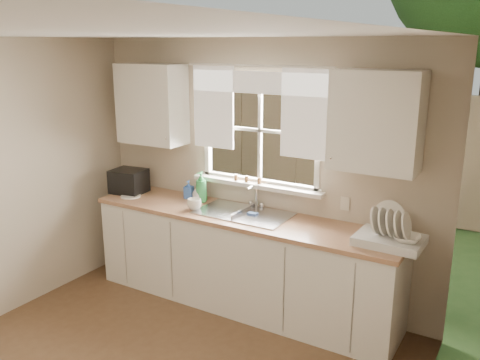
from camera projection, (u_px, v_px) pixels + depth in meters
The scene contains 19 objects.
room_walls at pixel (99, 243), 3.17m from camera, with size 3.62×4.02×2.50m.
ceiling at pixel (91, 33), 2.90m from camera, with size 3.60×4.00×0.02m, color silver.
window at pixel (259, 148), 4.82m from camera, with size 1.38×0.16×1.06m.
curtains at pixel (257, 101), 4.66m from camera, with size 1.50×0.03×0.81m.
base_cabinets at pixel (242, 262), 4.83m from camera, with size 3.00×0.62×0.87m, color white.
countertop at pixel (242, 217), 4.71m from camera, with size 3.04×0.65×0.04m, color #AB7955.
upper_cabinet_left at pixel (152, 104), 5.15m from camera, with size 0.70×0.33×0.80m, color white.
upper_cabinet_right at pixel (376, 121), 4.01m from camera, with size 0.70×0.33×0.80m, color white.
wall_outlet at pixel (345, 203), 4.47m from camera, with size 0.08×0.01×0.12m, color beige.
sill_jars at pixel (247, 179), 4.89m from camera, with size 0.30×0.04×0.06m.
sink at pixel (243, 221), 4.75m from camera, with size 0.88×0.52×0.40m.
dish_rack at pixel (390, 236), 4.00m from camera, with size 0.52×0.40×0.32m.
bowl at pixel (407, 238), 3.88m from camera, with size 0.21×0.21×0.05m, color white.
soap_bottle_a at pixel (201, 187), 5.05m from camera, with size 0.12×0.12×0.31m, color green.
soap_bottle_b at pixel (189, 189), 5.18m from camera, with size 0.08×0.09×0.19m, color blue.
soap_bottle_c at pixel (200, 192), 5.08m from camera, with size 0.15×0.15×0.19m, color beige.
saucer at pixel (131, 196), 5.25m from camera, with size 0.21×0.21×0.01m, color silver.
cup at pixel (194, 204), 4.83m from camera, with size 0.14×0.14×0.11m, color silver.
black_appliance at pixel (129, 181), 5.38m from camera, with size 0.34×0.29×0.25m, color black.
Camera 1 is at (2.28, -2.15, 2.45)m, focal length 38.00 mm.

